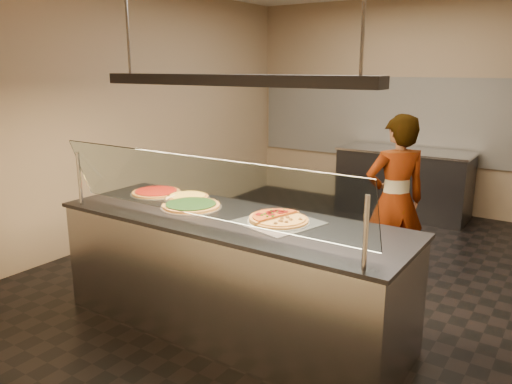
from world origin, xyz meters
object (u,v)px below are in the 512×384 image
Objects in this scene: serving_counter at (231,273)px; pizza_spinach at (191,205)px; pizza_spatula at (171,199)px; perforated_tray at (279,221)px; pizza_cheese at (188,197)px; half_pizza_pepperoni at (267,215)px; prep_table at (403,182)px; half_pizza_sausage at (291,221)px; worker at (395,201)px; pizza_tomato at (157,192)px; heat_lamp_housing at (228,80)px; sneeze_guard at (200,188)px.

serving_counter is 5.63× the size of pizza_spinach.
perforated_tray is at bearing 1.77° from pizza_spatula.
pizza_spatula is (-0.03, -0.18, 0.01)m from pizza_cheese.
half_pizza_pepperoni is 0.71m from pizza_spinach.
pizza_spinach is at bearing -97.97° from prep_table.
half_pizza_sausage reaches higher than perforated_tray.
worker is (0.48, 1.48, -0.15)m from half_pizza_pepperoni.
perforated_tray is at bearing 31.66° from worker.
perforated_tray is 1.37m from pizza_tomato.
heat_lamp_housing reaches higher than perforated_tray.
worker is at bearing 79.55° from half_pizza_sausage.
sneeze_guard reaches higher than half_pizza_pepperoni.
sneeze_guard is (0.00, -0.34, 0.76)m from serving_counter.
pizza_cheese is at bearing 137.42° from sneeze_guard.
worker is at bearing 43.58° from pizza_cheese.
pizza_spatula reaches higher than pizza_cheese.
half_pizza_pepperoni is (0.28, 0.10, 0.50)m from serving_counter.
pizza_spinach reaches higher than prep_table.
sneeze_guard is 5.15× the size of pizza_spinach.
heat_lamp_housing is (-0.49, -0.09, 0.99)m from half_pizza_sausage.
half_pizza_pepperoni is 0.26× the size of prep_table.
heat_lamp_housing is at bearing 90.00° from sneeze_guard.
sneeze_guard is 1.12× the size of heat_lamp_housing.
pizza_cheese is (-0.64, 0.24, 0.48)m from serving_counter.
worker is (1.19, 1.53, -0.13)m from pizza_spinach.
pizza_spatula reaches higher than pizza_tomato.
pizza_cheese reaches higher than serving_counter.
half_pizza_pepperoni is 0.21m from half_pizza_sausage.
pizza_cheese is at bearing 137.27° from pizza_spinach.
half_pizza_pepperoni is 1.21× the size of pizza_cheese.
pizza_spatula reaches higher than pizza_spinach.
serving_counter is 1.48m from heat_lamp_housing.
sneeze_guard reaches higher than half_pizza_sausage.
pizza_cheese is 0.35m from pizza_tomato.
pizza_cheese is at bearing 171.60° from perforated_tray.
serving_counter is 5.94× the size of half_pizza_pepperoni.
serving_counter is 0.70m from half_pizza_sausage.
prep_table is (-0.27, 3.82, -0.47)m from perforated_tray.
half_pizza_pepperoni is at bearing 2.07° from pizza_spatula.
serving_counter is 12.24× the size of pizza_spatula.
heat_lamp_housing is at bearing 20.28° from worker.
pizza_spinach reaches higher than pizza_cheese.
sneeze_guard reaches higher than prep_table.
pizza_cheese is at bearing 81.52° from pizza_spatula.
half_pizza_pepperoni is 1.00× the size of half_pizza_sausage.
heat_lamp_housing is (-0.28, -0.10, 0.99)m from half_pizza_pepperoni.
sneeze_guard is at bearing -31.24° from pizza_spatula.
pizza_spatula is at bearing 176.90° from pizza_spinach.
pizza_spinach is 2.17× the size of pizza_spatula.
half_pizza_sausage reaches higher than prep_table.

